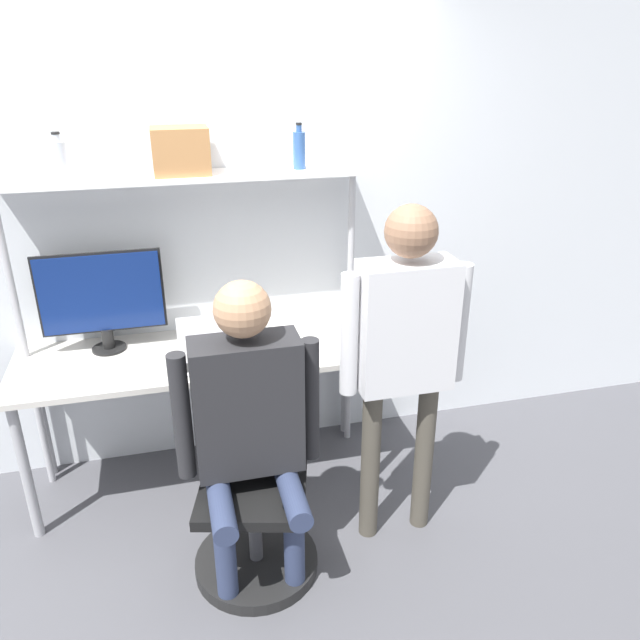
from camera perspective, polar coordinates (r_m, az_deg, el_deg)
The scene contains 13 objects.
ground_plane at distance 3.39m, azimuth -9.46°, elevation -17.18°, with size 12.00×12.00×0.00m, color #4C4C51.
wall_back at distance 3.36m, azimuth -12.15°, elevation 8.48°, with size 8.00×0.06×2.70m.
desk at distance 3.28m, azimuth -10.84°, elevation -4.23°, with size 1.83×0.62×0.77m.
shelf_unit at distance 3.18m, azimuth -12.07°, elevation 8.68°, with size 1.74×0.25×1.64m.
monitor at distance 3.28m, azimuth -19.34°, elevation 2.03°, with size 0.61×0.17×0.52m.
laptop at distance 3.12m, azimuth -9.55°, elevation -2.68°, with size 0.35×0.23×0.22m.
cell_phone at distance 3.10m, azimuth -4.58°, elevation -3.68°, with size 0.07×0.15×0.01m.
office_chair at distance 2.95m, azimuth -5.93°, elevation -17.12°, with size 0.56×0.56×0.91m.
person_seated at distance 2.59m, azimuth -6.52°, elevation -8.61°, with size 0.61×0.47×1.39m.
person_standing at distance 2.73m, azimuth 7.75°, elevation -1.71°, with size 0.58×0.22×1.63m.
bottle_blue at distance 3.19m, azimuth -1.92°, elevation 15.32°, with size 0.06×0.06×0.22m.
bottle_clear at distance 3.15m, azimuth -22.71°, elevation 13.37°, with size 0.08×0.08×0.21m.
storage_box at distance 3.11m, azimuth -12.67°, elevation 14.85°, with size 0.26×0.20×0.22m.
Camera 1 is at (-0.11, -2.57, 2.21)m, focal length 35.00 mm.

